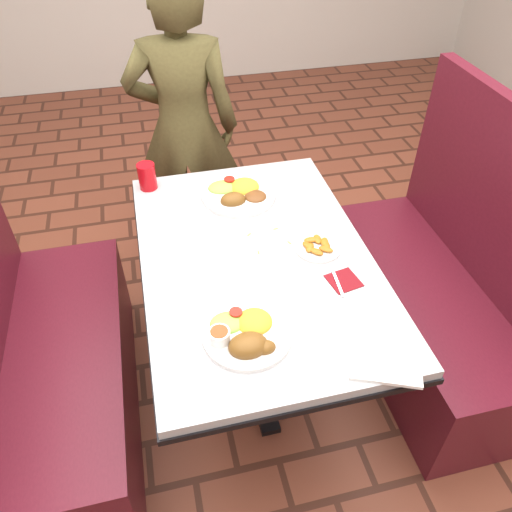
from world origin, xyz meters
name	(u,v)px	position (x,y,z in m)	size (l,w,h in m)	color
dining_table	(256,276)	(0.00, 0.00, 0.65)	(0.81, 1.21, 0.75)	#B3B5B8
booth_bench_left	(53,371)	(-0.80, 0.00, 0.33)	(0.47, 1.20, 1.17)	#561320
booth_bench_right	(433,300)	(0.80, 0.00, 0.33)	(0.47, 1.20, 1.17)	#561320
diner_person	(185,129)	(-0.12, 1.01, 0.75)	(0.55, 0.36, 1.51)	brown
near_dinner_plate	(246,331)	(-0.12, -0.35, 0.78)	(0.27, 0.27, 0.08)	white
far_dinner_plate	(238,190)	(0.02, 0.38, 0.78)	(0.30, 0.30, 0.08)	white
plantain_plate	(318,247)	(0.22, -0.01, 0.76)	(0.17, 0.17, 0.03)	white
maroon_napkin	(344,281)	(0.26, -0.19, 0.75)	(0.10, 0.10, 0.00)	maroon
spoon_utensil	(338,283)	(0.23, -0.20, 0.75)	(0.01, 0.13, 0.00)	silver
red_tumbler	(147,176)	(-0.34, 0.53, 0.81)	(0.07, 0.07, 0.11)	red
paper_napkin	(385,362)	(0.25, -0.53, 0.76)	(0.20, 0.15, 0.01)	white
knife_utensil	(259,333)	(-0.08, -0.35, 0.76)	(0.01, 0.18, 0.00)	silver
fork_utensil	(244,336)	(-0.12, -0.35, 0.76)	(0.01, 0.14, 0.00)	silver
lettuce_shreds	(263,244)	(0.04, 0.06, 0.75)	(0.28, 0.32, 0.00)	#93C04C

